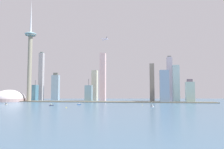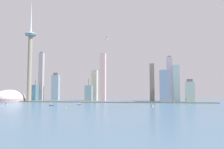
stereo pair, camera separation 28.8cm
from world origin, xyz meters
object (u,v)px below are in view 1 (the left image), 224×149
object	(u,v)px
skyscraper_3	(176,83)
skyscraper_7	(41,76)
skyscraper_1	(170,79)
boat_0	(6,104)
skyscraper_5	(35,93)
observation_tower	(30,54)
boat_5	(79,104)
skyscraper_4	(56,87)
skyscraper_2	(164,86)
channel_buoy_2	(142,105)
airplane	(105,39)
boat_3	(152,106)
skyscraper_0	(89,93)
channel_buoy_0	(66,107)
stadium_dome	(9,99)
boat_1	(51,105)
skyscraper_8	(95,85)
skyscraper_9	(103,77)
skyscraper_6	(190,92)
skyscraper_10	(152,82)

from	to	relation	value
skyscraper_3	skyscraper_7	world-z (taller)	skyscraper_7
skyscraper_1	boat_0	size ratio (longest dim) A/B	12.99
skyscraper_5	skyscraper_7	distance (m)	70.17
skyscraper_7	observation_tower	bearing A→B (deg)	-84.87
skyscraper_5	observation_tower	bearing A→B (deg)	-79.07
boat_5	skyscraper_4	bearing A→B (deg)	101.58
skyscraper_2	channel_buoy_2	world-z (taller)	skyscraper_2
boat_5	skyscraper_2	bearing A→B (deg)	12.62
skyscraper_4	channel_buoy_2	size ratio (longest dim) A/B	49.26
skyscraper_1	airplane	size ratio (longest dim) A/B	6.29
channel_buoy_2	boat_3	bearing A→B (deg)	-70.95
skyscraper_0	channel_buoy_0	bearing A→B (deg)	-84.99
observation_tower	skyscraper_1	world-z (taller)	observation_tower
skyscraper_0	boat_0	size ratio (longest dim) A/B	6.26
skyscraper_0	observation_tower	bearing A→B (deg)	-168.01
stadium_dome	boat_1	size ratio (longest dim) A/B	11.38
stadium_dome	skyscraper_8	size ratio (longest dim) A/B	0.95
boat_1	boat_5	world-z (taller)	boat_5
skyscraper_8	boat_1	size ratio (longest dim) A/B	12.04
skyscraper_5	boat_3	world-z (taller)	skyscraper_5
skyscraper_4	skyscraper_5	world-z (taller)	skyscraper_4
observation_tower	boat_3	xyz separation A→B (m)	(380.13, -186.10, -152.00)
skyscraper_1	skyscraper_3	xyz separation A→B (m)	(14.07, -45.62, -17.12)
skyscraper_2	boat_0	bearing A→B (deg)	-159.21
skyscraper_7	channel_buoy_0	xyz separation A→B (m)	(219.08, -338.24, -86.33)
skyscraper_5	skyscraper_9	distance (m)	246.70
skyscraper_6	skyscraper_7	bearing A→B (deg)	170.82
boat_3	channel_buoy_2	bearing A→B (deg)	150.24
stadium_dome	skyscraper_2	bearing A→B (deg)	0.46
observation_tower	airplane	size ratio (longest dim) A/B	13.73
skyscraper_3	boat_3	bearing A→B (deg)	-109.08
channel_buoy_2	skyscraper_9	bearing A→B (deg)	124.78
stadium_dome	skyscraper_10	xyz separation A→B (m)	(456.59, 74.67, 52.45)
channel_buoy_2	boat_5	bearing A→B (deg)	-173.63
skyscraper_7	skyscraper_8	distance (m)	201.78
boat_3	skyscraper_4	bearing A→B (deg)	-179.90
boat_3	boat_5	size ratio (longest dim) A/B	1.30
skyscraper_4	airplane	size ratio (longest dim) A/B	4.13
channel_buoy_0	skyscraper_0	bearing A→B (deg)	95.01
skyscraper_0	skyscraper_6	xyz separation A→B (m)	(313.13, -20.32, 5.74)
skyscraper_2	boat_3	xyz separation A→B (m)	(-43.37, -189.36, -45.57)
boat_5	airplane	size ratio (longest dim) A/B	0.39
skyscraper_3	boat_1	xyz separation A→B (m)	(-312.74, -231.79, -56.14)
skyscraper_1	skyscraper_3	distance (m)	50.72
skyscraper_6	skyscraper_10	xyz separation A→B (m)	(-108.37, 54.84, 29.96)
skyscraper_5	skyscraper_6	distance (m)	513.47
skyscraper_5	channel_buoy_2	world-z (taller)	skyscraper_5
skyscraper_4	skyscraper_5	size ratio (longest dim) A/B	1.39
skyscraper_5	airplane	distance (m)	308.81
skyscraper_0	skyscraper_5	size ratio (longest dim) A/B	1.02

